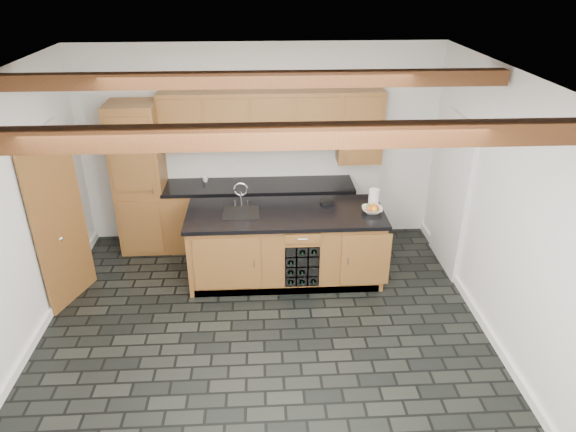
# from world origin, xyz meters

# --- Properties ---
(ground) EXTENTS (5.00, 5.00, 0.00)m
(ground) POSITION_xyz_m (0.00, 0.00, 0.00)
(ground) COLOR black
(ground) RESTS_ON ground
(room_shell) EXTENTS (5.01, 5.00, 5.00)m
(room_shell) POSITION_xyz_m (-0.09, 0.53, 1.53)
(room_shell) COLOR white
(room_shell) RESTS_ON ground
(back_cabinetry) EXTENTS (3.65, 0.62, 2.20)m
(back_cabinetry) POSITION_xyz_m (-0.38, 2.24, 0.98)
(back_cabinetry) COLOR #9A6531
(back_cabinetry) RESTS_ON ground
(island) EXTENTS (2.48, 0.96, 0.93)m
(island) POSITION_xyz_m (0.31, 1.28, 0.46)
(island) COLOR #9A6531
(island) RESTS_ON ground
(faucet) EXTENTS (0.45, 0.40, 0.34)m
(faucet) POSITION_xyz_m (-0.25, 1.33, 0.96)
(faucet) COLOR black
(faucet) RESTS_ON island
(kitchen_scale) EXTENTS (0.18, 0.12, 0.05)m
(kitchen_scale) POSITION_xyz_m (0.85, 1.52, 0.95)
(kitchen_scale) COLOR black
(kitchen_scale) RESTS_ON island
(fruit_bowl) EXTENTS (0.26, 0.26, 0.06)m
(fruit_bowl) POSITION_xyz_m (1.37, 1.23, 0.96)
(fruit_bowl) COLOR silver
(fruit_bowl) RESTS_ON island
(fruit_cluster) EXTENTS (0.16, 0.17, 0.07)m
(fruit_cluster) POSITION_xyz_m (1.37, 1.23, 0.99)
(fruit_cluster) COLOR #B53D18
(fruit_cluster) RESTS_ON fruit_bowl
(paper_towel) EXTENTS (0.13, 0.13, 0.24)m
(paper_towel) POSITION_xyz_m (1.42, 1.39, 1.05)
(paper_towel) COLOR white
(paper_towel) RESTS_ON island
(mug) EXTENTS (0.10, 0.10, 0.08)m
(mug) POSITION_xyz_m (-0.78, 2.34, 0.97)
(mug) COLOR white
(mug) RESTS_ON back_cabinetry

